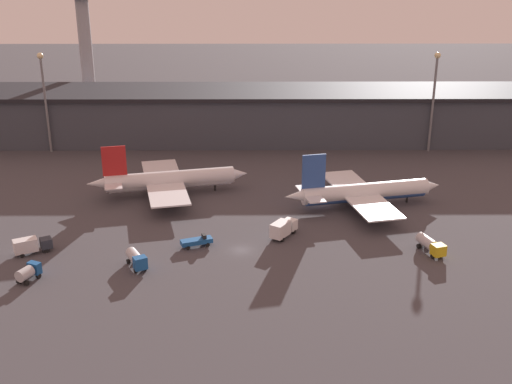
{
  "coord_description": "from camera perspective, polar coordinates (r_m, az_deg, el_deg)",
  "views": [
    {
      "loc": [
        2.33,
        -116.57,
        56.86
      ],
      "look_at": [
        3.08,
        17.18,
        6.0
      ],
      "focal_mm": 45.0,
      "sensor_mm": 36.0,
      "label": 1
    }
  ],
  "objects": [
    {
      "name": "service_vehicle_0",
      "position": [
        132.53,
        15.25,
        -4.54
      ],
      "size": [
        4.65,
        7.82,
        2.94
      ],
      "rotation": [
        0.0,
        0.0,
        -1.24
      ],
      "color": "gold",
      "rests_on": "ground"
    },
    {
      "name": "terminal_building",
      "position": [
        203.16,
        -0.97,
        6.89
      ],
      "size": [
        187.93,
        26.27,
        15.83
      ],
      "color": "#3D424C",
      "rests_on": "ground"
    },
    {
      "name": "service_vehicle_1",
      "position": [
        135.07,
        -19.36,
        -4.47
      ],
      "size": [
        7.56,
        5.45,
        3.34
      ],
      "rotation": [
        0.0,
        0.0,
        0.48
      ],
      "color": "#282D38",
      "rests_on": "ground"
    },
    {
      "name": "service_vehicle_3",
      "position": [
        134.66,
        2.42,
        -3.23
      ],
      "size": [
        6.24,
        7.6,
        3.69
      ],
      "rotation": [
        0.0,
        0.0,
        0.99
      ],
      "color": "white",
      "rests_on": "ground"
    },
    {
      "name": "service_vehicle_2",
      "position": [
        131.24,
        -5.27,
        -4.39
      ],
      "size": [
        6.75,
        4.19,
        2.48
      ],
      "rotation": [
        0.0,
        0.0,
        0.36
      ],
      "color": "#195199",
      "rests_on": "ground"
    },
    {
      "name": "airplane_0",
      "position": [
        158.88,
        -7.78,
        1.05
      ],
      "size": [
        39.36,
        34.64,
        13.16
      ],
      "rotation": [
        0.0,
        0.0,
        0.22
      ],
      "color": "silver",
      "rests_on": "ground"
    },
    {
      "name": "service_vehicle_5",
      "position": [
        124.75,
        -19.59,
        -6.74
      ],
      "size": [
        4.03,
        5.13,
        2.93
      ],
      "rotation": [
        0.0,
        0.0,
        1.13
      ],
      "color": "#195199",
      "rests_on": "ground"
    },
    {
      "name": "lamp_post_0",
      "position": [
        197.5,
        -18.3,
        8.5
      ],
      "size": [
        1.8,
        1.8,
        29.29
      ],
      "color": "slate",
      "rests_on": "ground"
    },
    {
      "name": "lamp_post_1",
      "position": [
        195.33,
        15.55,
        8.67
      ],
      "size": [
        1.8,
        1.8,
        29.34
      ],
      "color": "slate",
      "rests_on": "ground"
    },
    {
      "name": "airplane_1",
      "position": [
        151.97,
        9.53,
        -0.02
      ],
      "size": [
        38.38,
        33.39,
        13.65
      ],
      "rotation": [
        0.0,
        0.0,
        0.22
      ],
      "color": "white",
      "rests_on": "ground"
    },
    {
      "name": "ground",
      "position": [
        129.72,
        -1.32,
        -5.18
      ],
      "size": [
        600.0,
        600.0,
        0.0
      ],
      "primitive_type": "plane",
      "color": "#423F44"
    },
    {
      "name": "service_vehicle_4",
      "position": [
        124.36,
        -10.59,
        -5.87
      ],
      "size": [
        5.07,
        6.76,
        3.12
      ],
      "rotation": [
        0.0,
        0.0,
        -1.07
      ],
      "color": "#195199",
      "rests_on": "ground"
    },
    {
      "name": "control_tower",
      "position": [
        234.01,
        -14.96,
        12.96
      ],
      "size": [
        9.0,
        9.0,
        47.9
      ],
      "color": "#99999E",
      "rests_on": "ground"
    }
  ]
}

